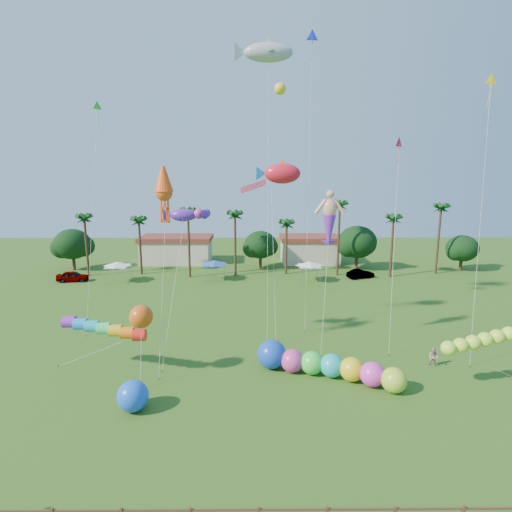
{
  "coord_description": "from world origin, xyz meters",
  "views": [
    {
      "loc": [
        -0.23,
        -20.93,
        15.1
      ],
      "look_at": [
        0.0,
        10.0,
        9.0
      ],
      "focal_mm": 28.0,
      "sensor_mm": 36.0,
      "label": 1
    }
  ],
  "objects_px": {
    "car_a": "(73,276)",
    "blue_ball": "(133,396)",
    "caterpillar_inflatable": "(322,365)",
    "car_b": "(360,274)",
    "spectator_b": "(433,357)"
  },
  "relations": [
    {
      "from": "car_a",
      "to": "blue_ball",
      "type": "bearing_deg",
      "value": -157.44
    },
    {
      "from": "car_a",
      "to": "blue_ball",
      "type": "xyz_separation_m",
      "value": [
        18.73,
        -33.42,
        0.26
      ]
    },
    {
      "from": "caterpillar_inflatable",
      "to": "blue_ball",
      "type": "height_order",
      "value": "caterpillar_inflatable"
    },
    {
      "from": "car_a",
      "to": "car_b",
      "type": "relative_size",
      "value": 1.08
    },
    {
      "from": "car_a",
      "to": "blue_ball",
      "type": "distance_m",
      "value": 38.31
    },
    {
      "from": "car_a",
      "to": "spectator_b",
      "type": "distance_m",
      "value": 49.47
    },
    {
      "from": "spectator_b",
      "to": "caterpillar_inflatable",
      "type": "xyz_separation_m",
      "value": [
        -9.31,
        -1.65,
        0.19
      ]
    },
    {
      "from": "blue_ball",
      "to": "spectator_b",
      "type": "bearing_deg",
      "value": 15.17
    },
    {
      "from": "car_b",
      "to": "blue_ball",
      "type": "bearing_deg",
      "value": 124.52
    },
    {
      "from": "spectator_b",
      "to": "blue_ball",
      "type": "distance_m",
      "value": 23.34
    },
    {
      "from": "spectator_b",
      "to": "car_b",
      "type": "bearing_deg",
      "value": 133.18
    },
    {
      "from": "spectator_b",
      "to": "blue_ball",
      "type": "height_order",
      "value": "blue_ball"
    },
    {
      "from": "caterpillar_inflatable",
      "to": "blue_ball",
      "type": "xyz_separation_m",
      "value": [
        -13.21,
        -4.46,
        0.05
      ]
    },
    {
      "from": "spectator_b",
      "to": "car_a",
      "type": "bearing_deg",
      "value": -166.88
    },
    {
      "from": "spectator_b",
      "to": "blue_ball",
      "type": "relative_size",
      "value": 0.76
    }
  ]
}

